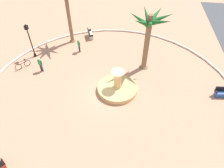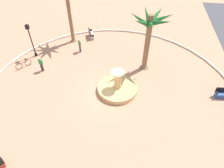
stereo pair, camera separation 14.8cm
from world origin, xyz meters
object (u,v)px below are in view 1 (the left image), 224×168
object	(u,v)px
bench_west	(90,35)
person_cyclist_helmet	(40,64)
lamppost	(30,38)
person_cyclist_photo	(79,45)
bicycle_red_frame	(23,65)
fountain	(117,88)
bench_north	(223,93)
palm_tree_by_curb	(149,29)

from	to	relation	value
bench_west	person_cyclist_helmet	xyz separation A→B (m)	(7.48, -3.44, 0.57)
lamppost	person_cyclist_photo	world-z (taller)	lamppost
bicycle_red_frame	person_cyclist_photo	size ratio (longest dim) A/B	0.86
lamppost	person_cyclist_helmet	distance (m)	3.37
fountain	bicycle_red_frame	world-z (taller)	fountain
fountain	bench_west	bearing A→B (deg)	-152.77
lamppost	bicycle_red_frame	bearing A→B (deg)	-7.97
bench_north	person_cyclist_photo	bearing A→B (deg)	-108.78
bench_west	lamppost	size ratio (longest dim) A/B	0.42
palm_tree_by_curb	person_cyclist_photo	world-z (taller)	palm_tree_by_curb
person_cyclist_photo	person_cyclist_helmet	bearing A→B (deg)	-36.02
bench_north	bicycle_red_frame	xyz separation A→B (m)	(-1.23, -19.91, 0.04)
person_cyclist_helmet	person_cyclist_photo	size ratio (longest dim) A/B	1.01
palm_tree_by_curb	person_cyclist_helmet	bearing A→B (deg)	-78.18
bench_north	palm_tree_by_curb	bearing A→B (deg)	-113.83
fountain	person_cyclist_helmet	xyz separation A→B (m)	(-1.65, -8.14, 0.60)
palm_tree_by_curb	bicycle_red_frame	distance (m)	13.47
lamppost	bicycle_red_frame	size ratio (longest dim) A/B	2.83
bench_west	bench_north	xyz separation A→B (m)	(8.48, 14.30, 0.00)
palm_tree_by_curb	lamppost	size ratio (longest dim) A/B	1.55
bench_west	bicycle_red_frame	distance (m)	9.17
person_cyclist_helmet	person_cyclist_photo	distance (m)	4.99
lamppost	bicycle_red_frame	world-z (taller)	lamppost
palm_tree_by_curb	lamppost	distance (m)	12.57
lamppost	bench_north	bearing A→B (deg)	80.10
palm_tree_by_curb	bicycle_red_frame	xyz separation A→B (m)	(1.97, -12.69, -4.06)
bench_north	fountain	bearing A→B (deg)	-86.06
fountain	lamppost	xyz separation A→B (m)	(-4.08, -10.01, 1.99)
fountain	lamppost	size ratio (longest dim) A/B	0.95
person_cyclist_photo	lamppost	bearing A→B (deg)	-71.50
bicycle_red_frame	person_cyclist_helmet	xyz separation A→B (m)	(0.23, 2.18, 0.54)
bench_west	bicycle_red_frame	size ratio (longest dim) A/B	1.20
bench_north	bicycle_red_frame	world-z (taller)	bench_north
person_cyclist_helmet	person_cyclist_photo	world-z (taller)	person_cyclist_helmet
bicycle_red_frame	person_cyclist_photo	xyz separation A→B (m)	(-3.81, 5.12, 0.52)
fountain	palm_tree_by_curb	xyz separation A→B (m)	(-3.85, 2.37, 4.12)
person_cyclist_helmet	person_cyclist_photo	xyz separation A→B (m)	(-4.04, 2.94, -0.01)
lamppost	person_cyclist_helmet	size ratio (longest dim) A/B	2.40
bench_west	bicycle_red_frame	bearing A→B (deg)	-37.78
bicycle_red_frame	person_cyclist_photo	world-z (taller)	person_cyclist_photo
person_cyclist_photo	palm_tree_by_curb	bearing A→B (deg)	76.34
bench_west	bicycle_red_frame	world-z (taller)	bench_west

